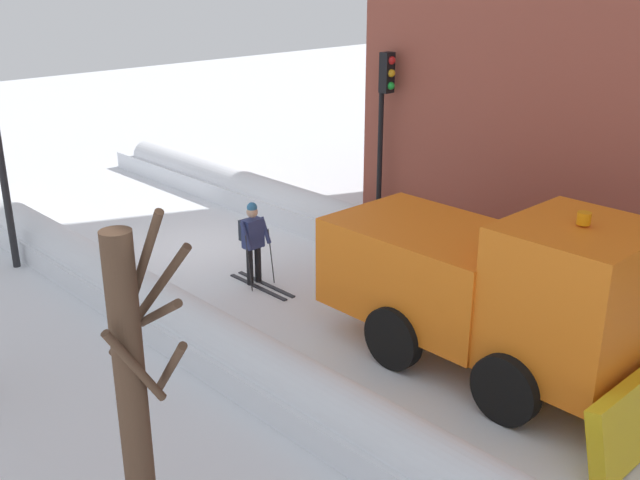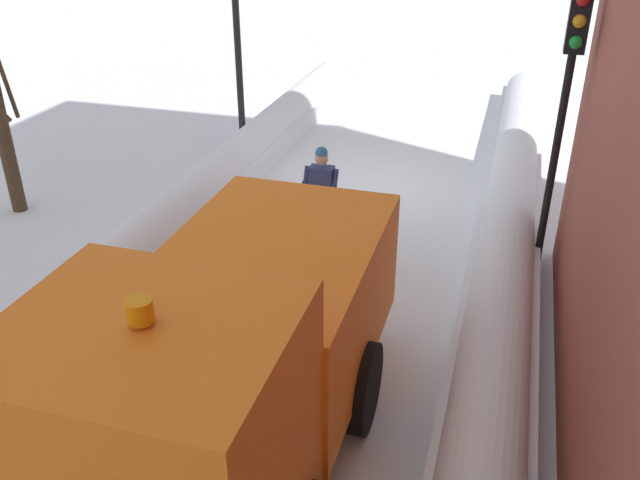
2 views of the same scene
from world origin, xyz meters
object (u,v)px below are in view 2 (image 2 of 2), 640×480
at_px(skier, 322,190).
at_px(street_lamp, 236,10).
at_px(traffic_light_pole, 567,86).
at_px(bare_tree_near, 2,129).
at_px(plow_truck, 229,365).

xyz_separation_m(skier, street_lamp, (3.33, -4.40, 2.21)).
bearing_deg(traffic_light_pole, bare_tree_near, 1.16).
height_order(traffic_light_pole, street_lamp, street_lamp).
height_order(skier, street_lamp, street_lamp).
height_order(skier, bare_tree_near, bare_tree_near).
height_order(plow_truck, bare_tree_near, bare_tree_near).
bearing_deg(traffic_light_pole, plow_truck, 59.47).
bearing_deg(skier, traffic_light_pole, 176.28).
distance_m(skier, bare_tree_near, 6.19).
bearing_deg(plow_truck, street_lamp, -68.14).
distance_m(plow_truck, traffic_light_pole, 6.34).
relative_size(plow_truck, skier, 3.31).
bearing_deg(street_lamp, bare_tree_near, 59.92).
height_order(traffic_light_pole, bare_tree_near, traffic_light_pole).
bearing_deg(skier, street_lamp, -52.87).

